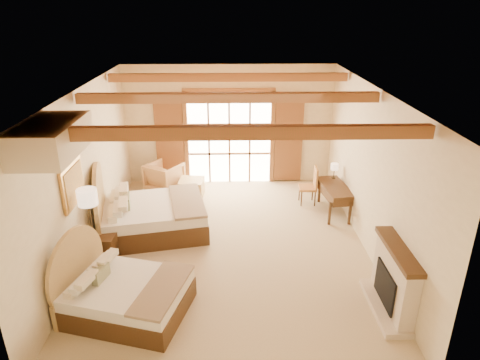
{
  "coord_description": "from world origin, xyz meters",
  "views": [
    {
      "loc": [
        0.02,
        -7.59,
        4.67
      ],
      "look_at": [
        0.21,
        0.2,
        1.4
      ],
      "focal_mm": 32.0,
      "sensor_mm": 36.0,
      "label": 1
    }
  ],
  "objects_px": {
    "bed_near": "(119,293)",
    "bed_far": "(145,214)",
    "armchair": "(165,177)",
    "nightstand": "(105,248)",
    "desk": "(334,198)"
  },
  "relations": [
    {
      "from": "bed_near",
      "to": "bed_far",
      "type": "distance_m",
      "value": 2.62
    },
    {
      "from": "bed_far",
      "to": "armchair",
      "type": "relative_size",
      "value": 3.02
    },
    {
      "from": "nightstand",
      "to": "desk",
      "type": "xyz_separation_m",
      "value": [
        4.89,
        1.9,
        0.1
      ]
    },
    {
      "from": "bed_near",
      "to": "armchair",
      "type": "relative_size",
      "value": 2.62
    },
    {
      "from": "bed_near",
      "to": "bed_far",
      "type": "height_order",
      "value": "bed_far"
    },
    {
      "from": "bed_far",
      "to": "armchair",
      "type": "xyz_separation_m",
      "value": [
        0.1,
        2.26,
        -0.06
      ]
    },
    {
      "from": "bed_near",
      "to": "bed_far",
      "type": "bearing_deg",
      "value": 106.58
    },
    {
      "from": "bed_far",
      "to": "nightstand",
      "type": "relative_size",
      "value": 4.76
    },
    {
      "from": "nightstand",
      "to": "desk",
      "type": "height_order",
      "value": "desk"
    },
    {
      "from": "bed_near",
      "to": "bed_far",
      "type": "xyz_separation_m",
      "value": [
        -0.04,
        2.62,
        0.07
      ]
    },
    {
      "from": "armchair",
      "to": "desk",
      "type": "distance_m",
      "value": 4.43
    },
    {
      "from": "desk",
      "to": "armchair",
      "type": "bearing_deg",
      "value": 154.06
    },
    {
      "from": "bed_far",
      "to": "desk",
      "type": "height_order",
      "value": "bed_far"
    },
    {
      "from": "nightstand",
      "to": "armchair",
      "type": "distance_m",
      "value": 3.41
    },
    {
      "from": "bed_far",
      "to": "bed_near",
      "type": "bearing_deg",
      "value": -100.47
    }
  ]
}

